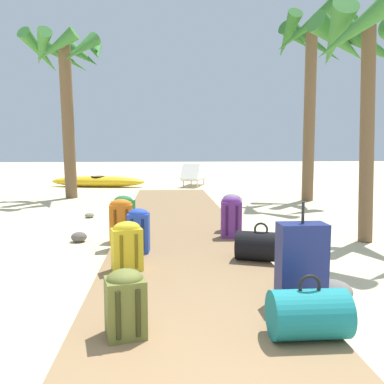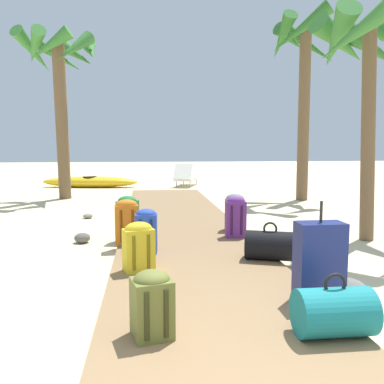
# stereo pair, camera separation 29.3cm
# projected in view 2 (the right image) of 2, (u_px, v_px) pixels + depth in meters

# --- Properties ---
(ground_plane) EXTENTS (60.00, 60.00, 0.00)m
(ground_plane) POSITION_uv_depth(u_px,v_px,m) (185.00, 241.00, 6.08)
(ground_plane) COLOR beige
(boardwalk) EXTENTS (1.93, 10.55, 0.08)m
(boardwalk) POSITION_uv_depth(u_px,v_px,m) (180.00, 224.00, 7.12)
(boardwalk) COLOR olive
(boardwalk) RESTS_ON ground
(duffel_bag_black) EXTENTS (0.65, 0.51, 0.45)m
(duffel_bag_black) POSITION_uv_depth(u_px,v_px,m) (270.00, 245.00, 4.76)
(duffel_bag_black) COLOR black
(duffel_bag_black) RESTS_ON boardwalk
(backpack_purple) EXTENTS (0.30, 0.21, 0.60)m
(backpack_purple) POSITION_uv_depth(u_px,v_px,m) (236.00, 216.00, 5.92)
(backpack_purple) COLOR #6B2D84
(backpack_purple) RESTS_ON boardwalk
(backpack_grey) EXTENTS (0.35, 0.30, 0.58)m
(backpack_grey) POSITION_uv_depth(u_px,v_px,m) (235.00, 211.00, 6.40)
(backpack_grey) COLOR slate
(backpack_grey) RESTS_ON boardwalk
(backpack_blue) EXTENTS (0.28, 0.26, 0.56)m
(backpack_blue) POSITION_uv_depth(u_px,v_px,m) (146.00, 230.00, 5.06)
(backpack_blue) COLOR #2847B7
(backpack_blue) RESTS_ON boardwalk
(backpack_yellow) EXTENTS (0.36, 0.28, 0.53)m
(backpack_yellow) POSITION_uv_depth(u_px,v_px,m) (139.00, 245.00, 4.32)
(backpack_yellow) COLOR gold
(backpack_yellow) RESTS_ON boardwalk
(backpack_olive) EXTENTS (0.32, 0.31, 0.48)m
(backpack_olive) POSITION_uv_depth(u_px,v_px,m) (152.00, 302.00, 2.82)
(backpack_olive) COLOR olive
(backpack_olive) RESTS_ON boardwalk
(duffel_bag_teal) EXTENTS (0.53, 0.35, 0.46)m
(duffel_bag_teal) POSITION_uv_depth(u_px,v_px,m) (334.00, 312.00, 2.85)
(duffel_bag_teal) COLOR #197A7F
(duffel_bag_teal) RESTS_ON boardwalk
(backpack_green) EXTENTS (0.34, 0.29, 0.60)m
(backpack_green) POSITION_uv_depth(u_px,v_px,m) (128.00, 215.00, 5.96)
(backpack_green) COLOR #237538
(backpack_green) RESTS_ON boardwalk
(suitcase_navy) EXTENTS (0.40, 0.23, 0.87)m
(suitcase_navy) POSITION_uv_depth(u_px,v_px,m) (319.00, 262.00, 3.46)
(suitcase_navy) COLOR navy
(suitcase_navy) RESTS_ON boardwalk
(backpack_orange) EXTENTS (0.33, 0.23, 0.61)m
(backpack_orange) POSITION_uv_depth(u_px,v_px,m) (127.00, 221.00, 5.50)
(backpack_orange) COLOR orange
(backpack_orange) RESTS_ON boardwalk
(palm_tree_far_left) EXTENTS (2.25, 2.01, 4.38)m
(palm_tree_far_left) POSITION_uv_depth(u_px,v_px,m) (61.00, 69.00, 10.47)
(palm_tree_far_left) COLOR brown
(palm_tree_far_left) RESTS_ON ground
(palm_tree_near_right) EXTENTS (2.17, 2.12, 3.54)m
(palm_tree_near_right) POSITION_uv_depth(u_px,v_px,m) (377.00, 48.00, 5.84)
(palm_tree_near_right) COLOR brown
(palm_tree_near_right) RESTS_ON ground
(palm_tree_far_right) EXTENTS (2.24, 2.41, 4.74)m
(palm_tree_far_right) POSITION_uv_depth(u_px,v_px,m) (306.00, 57.00, 10.21)
(palm_tree_far_right) COLOR brown
(palm_tree_far_right) RESTS_ON ground
(lounge_chair) EXTENTS (1.04, 1.64, 0.80)m
(lounge_chair) POSITION_uv_depth(u_px,v_px,m) (186.00, 177.00, 14.20)
(lounge_chair) COLOR white
(lounge_chair) RESTS_ON ground
(kayak) EXTENTS (3.35, 1.23, 0.37)m
(kayak) POSITION_uv_depth(u_px,v_px,m) (90.00, 182.00, 13.86)
(kayak) COLOR gold
(kayak) RESTS_ON ground
(rock_right_far) EXTENTS (0.50, 0.50, 0.19)m
(rock_right_far) POSITION_uv_depth(u_px,v_px,m) (346.00, 289.00, 3.77)
(rock_right_far) COLOR slate
(rock_right_far) RESTS_ON ground
(rock_left_near) EXTENTS (0.25, 0.25, 0.09)m
(rock_left_near) POSITION_uv_depth(u_px,v_px,m) (88.00, 216.00, 7.94)
(rock_left_near) COLOR gray
(rock_left_near) RESTS_ON ground
(rock_left_far) EXTENTS (0.28, 0.28, 0.15)m
(rock_left_far) POSITION_uv_depth(u_px,v_px,m) (82.00, 238.00, 5.94)
(rock_left_far) COLOR #5B5651
(rock_left_far) RESTS_ON ground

